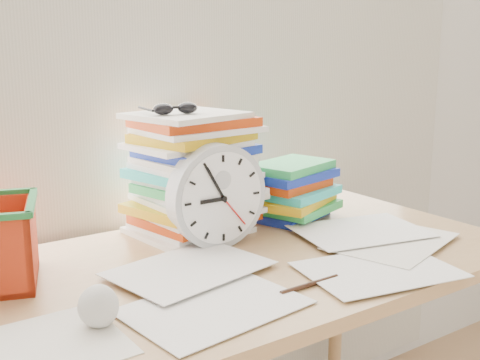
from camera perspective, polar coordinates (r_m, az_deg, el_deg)
curtain at (r=1.58m, az=-9.83°, el=15.59°), size 2.40×0.01×2.50m
desk at (r=1.35m, az=-1.88°, el=-10.80°), size 1.40×0.70×0.75m
paper_stack at (r=1.51m, az=-4.46°, el=0.66°), size 0.35×0.30×0.30m
clock at (r=1.40m, az=-2.22°, el=-1.53°), size 0.24×0.05×0.24m
sunglasses at (r=1.44m, az=-6.14°, el=6.76°), size 0.14×0.12×0.03m
book_stack at (r=1.64m, az=5.12°, el=-1.00°), size 0.31×0.27×0.16m
crumpled_ball at (r=1.06m, az=-13.32°, el=-11.52°), size 0.07×0.07×0.07m
pen at (r=1.21m, az=6.64°, el=-9.82°), size 0.15×0.01×0.01m
scattered_papers at (r=1.32m, az=-1.91°, el=-7.59°), size 1.26×0.42×0.02m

